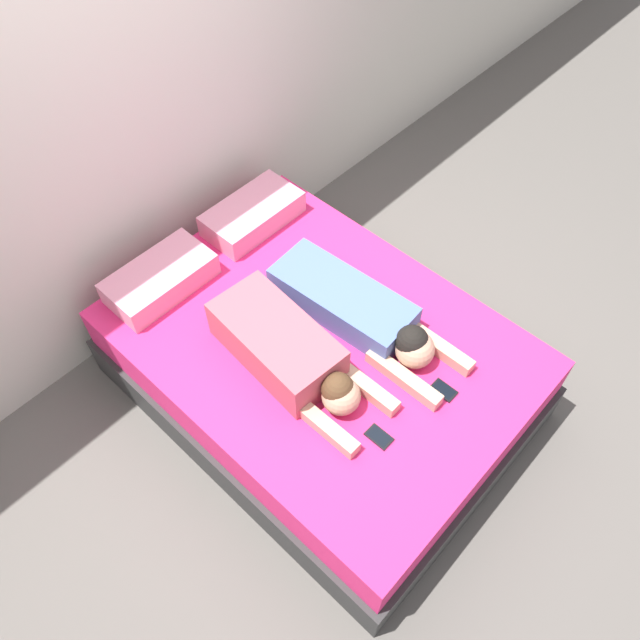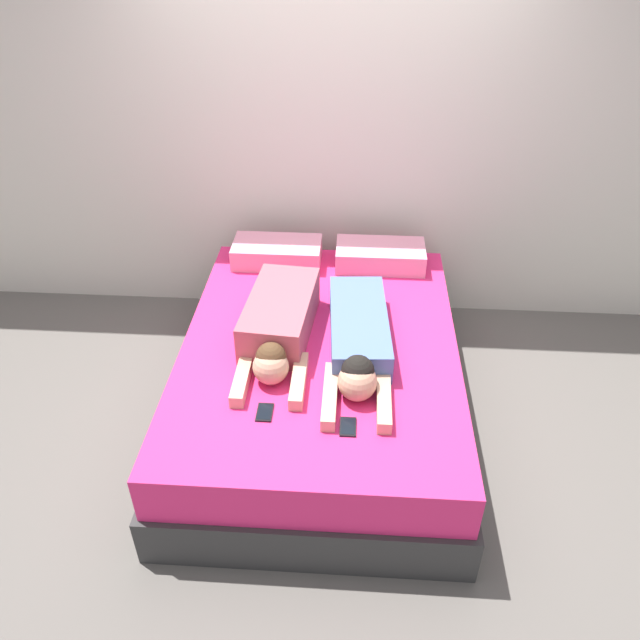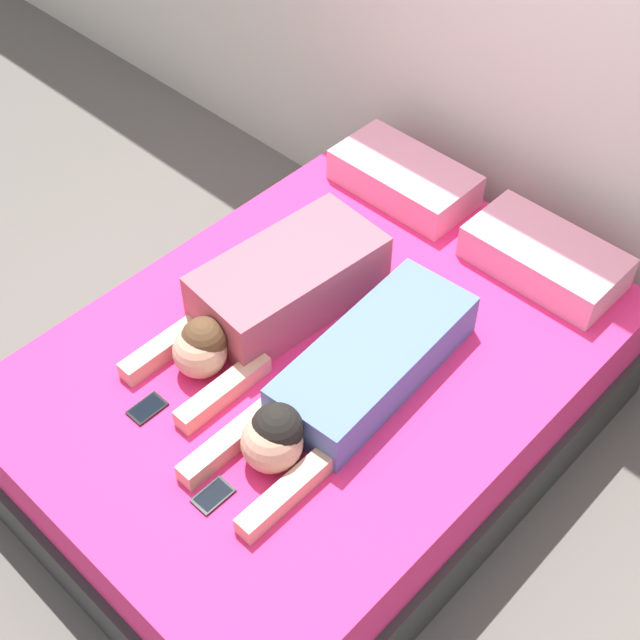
% 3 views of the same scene
% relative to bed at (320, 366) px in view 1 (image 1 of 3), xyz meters
% --- Properties ---
extents(ground_plane, '(12.00, 12.00, 0.00)m').
position_rel_bed_xyz_m(ground_plane, '(0.00, 0.00, -0.28)').
color(ground_plane, '#5B5651').
extents(wall_back, '(12.00, 0.06, 2.60)m').
position_rel_bed_xyz_m(wall_back, '(0.00, 1.25, 1.02)').
color(wall_back, beige).
rests_on(wall_back, ground_plane).
extents(bed, '(1.62, 2.20, 0.56)m').
position_rel_bed_xyz_m(bed, '(0.00, 0.00, 0.00)').
color(bed, '#2D2D2D').
rests_on(bed, ground_plane).
extents(pillow_head_left, '(0.60, 0.32, 0.15)m').
position_rel_bed_xyz_m(pillow_head_left, '(-0.35, 0.88, 0.36)').
color(pillow_head_left, pink).
rests_on(pillow_head_left, bed).
extents(pillow_head_right, '(0.60, 0.32, 0.15)m').
position_rel_bed_xyz_m(pillow_head_right, '(0.35, 0.88, 0.36)').
color(pillow_head_right, pink).
rests_on(pillow_head_right, bed).
extents(person_left, '(0.41, 1.03, 0.24)m').
position_rel_bed_xyz_m(person_left, '(-0.23, -0.01, 0.40)').
color(person_left, '#B24C59').
rests_on(person_left, bed).
extents(person_right, '(0.37, 1.16, 0.23)m').
position_rel_bed_xyz_m(person_right, '(0.22, -0.10, 0.37)').
color(person_right, '#4C66A5').
rests_on(person_right, bed).
extents(cell_phone_left, '(0.08, 0.13, 0.01)m').
position_rel_bed_xyz_m(cell_phone_left, '(-0.23, -0.60, 0.29)').
color(cell_phone_left, black).
rests_on(cell_phone_left, bed).
extents(cell_phone_right, '(0.08, 0.13, 0.01)m').
position_rel_bed_xyz_m(cell_phone_right, '(0.18, -0.67, 0.29)').
color(cell_phone_right, black).
rests_on(cell_phone_right, bed).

